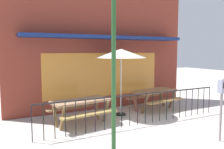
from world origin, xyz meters
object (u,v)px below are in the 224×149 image
object	(u,v)px
patio_umbrella	(121,54)
picnic_table_left	(81,105)
street_lamp	(114,41)
parking_meter_near	(222,92)
picnic_table_right	(154,94)

from	to	relation	value
patio_umbrella	picnic_table_left	bearing A→B (deg)	-167.02
patio_umbrella	street_lamp	size ratio (longest dim) A/B	0.62
parking_meter_near	street_lamp	size ratio (longest dim) A/B	0.43
picnic_table_right	street_lamp	distance (m)	4.63
picnic_table_right	picnic_table_left	bearing A→B (deg)	-171.66
picnic_table_left	parking_meter_near	distance (m)	4.01
picnic_table_left	picnic_table_right	bearing A→B (deg)	8.34
patio_umbrella	picnic_table_right	bearing A→B (deg)	3.28
street_lamp	parking_meter_near	bearing A→B (deg)	-13.18
parking_meter_near	picnic_table_right	bearing A→B (deg)	81.62
picnic_table_left	patio_umbrella	world-z (taller)	patio_umbrella
picnic_table_left	street_lamp	world-z (taller)	street_lamp
patio_umbrella	street_lamp	world-z (taller)	street_lamp
picnic_table_left	parking_meter_near	xyz separation A→B (m)	(2.66, -2.92, 0.66)
patio_umbrella	parking_meter_near	size ratio (longest dim) A/B	1.42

